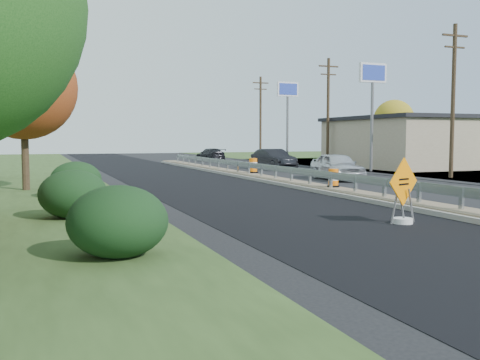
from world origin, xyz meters
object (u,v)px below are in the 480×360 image
object	(u,v)px
car_dark_far	(211,155)
barrel_median_mid	(333,178)
car_silver	(337,166)
barrel_shoulder_mid	(337,165)
car_dark_mid	(274,159)
caution_sign	(403,207)
barrel_median_far	(253,166)
barrel_shoulder_far	(281,160)

from	to	relation	value
car_dark_far	barrel_median_mid	bearing A→B (deg)	77.84
car_silver	car_dark_far	distance (m)	27.36
barrel_shoulder_mid	car_dark_mid	distance (m)	5.16
caution_sign	car_dark_mid	size ratio (longest dim) A/B	0.39
barrel_median_far	car_dark_far	distance (m)	23.51
car_dark_mid	caution_sign	bearing A→B (deg)	-110.67
caution_sign	barrel_shoulder_far	xyz separation A→B (m)	(11.54, 32.58, -0.04)
barrel_shoulder_far	car_silver	world-z (taller)	car_silver
barrel_median_mid	car_silver	distance (m)	7.34
barrel_median_mid	car_silver	xyz separation A→B (m)	(3.95, 6.18, 0.18)
barrel_median_far	car_dark_far	xyz separation A→B (m)	(4.55, 23.06, -0.00)
barrel_median_far	barrel_shoulder_mid	bearing A→B (deg)	20.96
barrel_shoulder_far	car_dark_mid	bearing A→B (deg)	-119.59
caution_sign	barrel_shoulder_mid	distance (m)	25.06
barrel_median_far	barrel_shoulder_mid	distance (m)	8.77
barrel_median_mid	car_dark_far	bearing A→B (deg)	81.74
car_dark_mid	car_dark_far	distance (m)	16.29
barrel_median_far	car_dark_mid	xyz separation A→B (m)	(4.55, 6.78, 0.12)
barrel_median_far	car_dark_mid	bearing A→B (deg)	56.10
barrel_shoulder_far	car_dark_far	world-z (taller)	car_dark_far
barrel_median_mid	car_dark_mid	xyz separation A→B (m)	(4.87, 17.24, 0.18)
car_dark_mid	car_silver	bearing A→B (deg)	-98.72
car_dark_far	caution_sign	bearing A→B (deg)	75.68
car_dark_mid	barrel_median_mid	bearing A→B (deg)	-109.77
barrel_median_mid	barrel_shoulder_far	bearing A→B (deg)	70.12
car_silver	car_dark_mid	size ratio (longest dim) A/B	0.97
caution_sign	car_dark_mid	xyz separation A→B (m)	(7.77, 25.95, 0.32)
car_dark_far	barrel_shoulder_far	bearing A→B (deg)	107.39
barrel_median_mid	barrel_shoulder_mid	bearing A→B (deg)	57.99
barrel_median_far	car_silver	size ratio (longest dim) A/B	0.20
barrel_median_mid	barrel_median_far	xyz separation A→B (m)	(0.32, 10.47, 0.06)
car_silver	car_dark_far	xyz separation A→B (m)	(0.91, 27.34, -0.13)
barrel_median_mid	car_dark_far	xyz separation A→B (m)	(4.87, 33.53, 0.05)
caution_sign	car_silver	size ratio (longest dim) A/B	0.40
barrel_median_mid	barrel_shoulder_mid	distance (m)	16.04
caution_sign	barrel_median_mid	size ratio (longest dim) A/B	2.32
car_silver	car_dark_mid	distance (m)	11.09
barrel_median_mid	car_dark_mid	world-z (taller)	car_dark_mid
car_silver	barrel_median_far	bearing A→B (deg)	137.47
barrel_shoulder_mid	caution_sign	bearing A→B (deg)	-117.08
barrel_shoulder_far	car_dark_mid	xyz separation A→B (m)	(-3.76, -6.63, 0.36)
barrel_shoulder_mid	car_dark_far	xyz separation A→B (m)	(-3.64, 19.93, 0.26)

